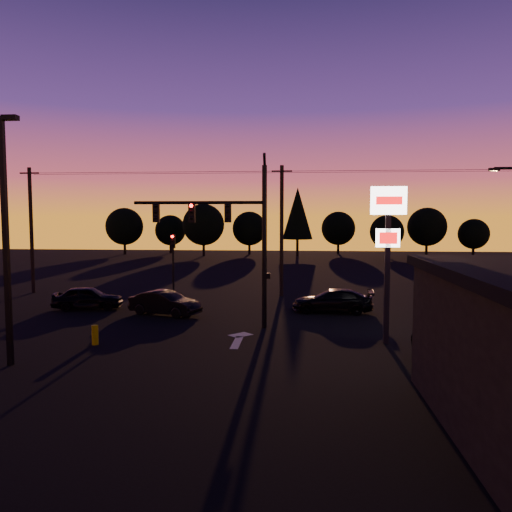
# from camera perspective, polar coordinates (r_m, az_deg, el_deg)

# --- Properties ---
(ground) EXTENTS (120.00, 120.00, 0.00)m
(ground) POSITION_cam_1_polar(r_m,az_deg,el_deg) (21.32, -3.89, -10.48)
(ground) COLOR black
(ground) RESTS_ON ground
(lane_arrow) EXTENTS (1.20, 3.10, 0.01)m
(lane_arrow) POSITION_cam_1_polar(r_m,az_deg,el_deg) (22.85, -1.99, -9.43)
(lane_arrow) COLOR beige
(lane_arrow) RESTS_ON ground
(traffic_signal_mast) EXTENTS (6.79, 0.52, 8.58)m
(traffic_signal_mast) POSITION_cam_1_polar(r_m,az_deg,el_deg) (24.57, -2.76, 3.17)
(traffic_signal_mast) COLOR black
(traffic_signal_mast) RESTS_ON ground
(secondary_signal) EXTENTS (0.30, 0.31, 4.35)m
(secondary_signal) POSITION_cam_1_polar(r_m,az_deg,el_deg) (32.97, -9.47, -0.14)
(secondary_signal) COLOR black
(secondary_signal) RESTS_ON ground
(parking_lot_light) EXTENTS (1.25, 0.30, 9.14)m
(parking_lot_light) POSITION_cam_1_polar(r_m,az_deg,el_deg) (20.37, -26.75, 3.34)
(parking_lot_light) COLOR black
(parking_lot_light) RESTS_ON ground
(pylon_sign) EXTENTS (1.50, 0.28, 6.80)m
(pylon_sign) POSITION_cam_1_polar(r_m,az_deg,el_deg) (22.19, 14.85, 2.82)
(pylon_sign) COLOR black
(pylon_sign) RESTS_ON ground
(utility_pole_0) EXTENTS (1.40, 0.26, 9.00)m
(utility_pole_0) POSITION_cam_1_polar(r_m,az_deg,el_deg) (39.35, -24.29, 2.79)
(utility_pole_0) COLOR black
(utility_pole_0) RESTS_ON ground
(utility_pole_1) EXTENTS (1.40, 0.26, 9.00)m
(utility_pole_1) POSITION_cam_1_polar(r_m,az_deg,el_deg) (34.38, 2.95, 2.99)
(utility_pole_1) COLOR black
(utility_pole_1) RESTS_ON ground
(power_wires) EXTENTS (36.00, 1.22, 0.07)m
(power_wires) POSITION_cam_1_polar(r_m,az_deg,el_deg) (34.50, 2.97, 9.61)
(power_wires) COLOR black
(power_wires) RESTS_ON ground
(bollard) EXTENTS (0.28, 0.28, 0.84)m
(bollard) POSITION_cam_1_polar(r_m,az_deg,el_deg) (22.85, -17.92, -8.58)
(bollard) COLOR #A6A700
(bollard) RESTS_ON ground
(tree_0) EXTENTS (5.36, 5.36, 6.74)m
(tree_0) POSITION_cam_1_polar(r_m,az_deg,el_deg) (74.73, -14.81, 3.28)
(tree_0) COLOR black
(tree_0) RESTS_ON ground
(tree_1) EXTENTS (4.54, 4.54, 5.71)m
(tree_1) POSITION_cam_1_polar(r_m,az_deg,el_deg) (75.84, -9.76, 2.91)
(tree_1) COLOR black
(tree_1) RESTS_ON ground
(tree_2) EXTENTS (5.77, 5.78, 7.26)m
(tree_2) POSITION_cam_1_polar(r_m,az_deg,el_deg) (69.62, -6.02, 3.58)
(tree_2) COLOR black
(tree_2) RESTS_ON ground
(tree_3) EXTENTS (4.95, 4.95, 6.22)m
(tree_3) POSITION_cam_1_polar(r_m,az_deg,el_deg) (72.72, -0.76, 3.16)
(tree_3) COLOR black
(tree_3) RESTS_ON ground
(tree_4) EXTENTS (4.18, 4.18, 9.50)m
(tree_4) POSITION_cam_1_polar(r_m,az_deg,el_deg) (69.35, 4.78, 4.88)
(tree_4) COLOR black
(tree_4) RESTS_ON ground
(tree_5) EXTENTS (4.95, 4.95, 6.22)m
(tree_5) POSITION_cam_1_polar(r_m,az_deg,el_deg) (74.60, 9.39, 3.13)
(tree_5) COLOR black
(tree_5) RESTS_ON ground
(tree_6) EXTENTS (4.54, 4.54, 5.71)m
(tree_6) POSITION_cam_1_polar(r_m,az_deg,el_deg) (69.40, 14.73, 2.68)
(tree_6) COLOR black
(tree_6) RESTS_ON ground
(tree_7) EXTENTS (5.36, 5.36, 6.74)m
(tree_7) POSITION_cam_1_polar(r_m,az_deg,el_deg) (73.56, 18.96, 3.17)
(tree_7) COLOR black
(tree_7) RESTS_ON ground
(tree_8) EXTENTS (4.12, 4.12, 5.19)m
(tree_8) POSITION_cam_1_polar(r_m,az_deg,el_deg) (74.31, 23.62, 2.32)
(tree_8) COLOR black
(tree_8) RESTS_ON ground
(car_left) EXTENTS (4.26, 2.28, 1.38)m
(car_left) POSITION_cam_1_polar(r_m,az_deg,el_deg) (31.43, -18.66, -4.54)
(car_left) COLOR black
(car_left) RESTS_ON ground
(car_mid) EXTENTS (4.35, 2.72, 1.35)m
(car_mid) POSITION_cam_1_polar(r_m,az_deg,el_deg) (28.56, -10.37, -5.30)
(car_mid) COLOR black
(car_mid) RESTS_ON ground
(car_right) EXTENTS (4.73, 2.19, 1.34)m
(car_right) POSITION_cam_1_polar(r_m,az_deg,el_deg) (29.19, 8.74, -5.08)
(car_right) COLOR black
(car_right) RESTS_ON ground
(suv_parked) EXTENTS (3.20, 5.07, 1.31)m
(suv_parked) POSITION_cam_1_polar(r_m,az_deg,el_deg) (20.01, 22.73, -9.90)
(suv_parked) COLOR black
(suv_parked) RESTS_ON ground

